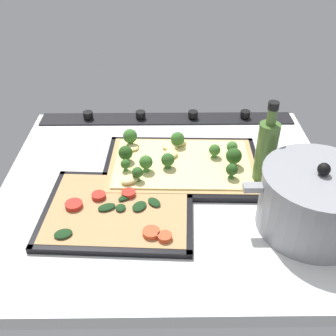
{
  "coord_description": "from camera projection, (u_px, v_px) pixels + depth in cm",
  "views": [
    {
      "loc": [
        0.82,
        74.26,
        56.75
      ],
      "look_at": [
        -0.02,
        -1.1,
        3.86
      ],
      "focal_mm": 43.44,
      "sensor_mm": 36.0,
      "label": 1
    }
  ],
  "objects": [
    {
      "name": "veggie_pizza_back",
      "position": [
        118.0,
        209.0,
        0.85
      ],
      "size": [
        29.83,
        24.07,
        1.9
      ],
      "color": "tan",
      "rests_on": "baking_tray_back"
    },
    {
      "name": "baking_tray_back",
      "position": [
        119.0,
        211.0,
        0.85
      ],
      "size": [
        32.36,
        26.6,
        1.3
      ],
      "color": "black",
      "rests_on": "ground_plane"
    },
    {
      "name": "ground_plane",
      "position": [
        168.0,
        190.0,
        0.94
      ],
      "size": [
        76.36,
        69.88,
        3.0
      ],
      "primitive_type": "cube",
      "color": "silver"
    },
    {
      "name": "baking_tray_front",
      "position": [
        182.0,
        168.0,
        0.98
      ],
      "size": [
        38.14,
        26.45,
        1.3
      ],
      "color": "black",
      "rests_on": "ground_plane"
    },
    {
      "name": "oil_bottle",
      "position": [
        266.0,
        153.0,
        0.89
      ],
      "size": [
        4.51,
        4.51,
        20.71
      ],
      "color": "#476B2D",
      "rests_on": "ground_plane"
    },
    {
      "name": "stove_control_panel",
      "position": [
        167.0,
        118.0,
        1.19
      ],
      "size": [
        73.3,
        7.0,
        2.6
      ],
      "color": "black",
      "rests_on": "ground_plane"
    },
    {
      "name": "broccoli_pizza",
      "position": [
        179.0,
        161.0,
        0.98
      ],
      "size": [
        35.67,
        23.97,
        6.05
      ],
      "color": "tan",
      "rests_on": "baking_tray_front"
    },
    {
      "name": "cooking_pot",
      "position": [
        315.0,
        201.0,
        0.79
      ],
      "size": [
        28.76,
        21.99,
        15.13
      ],
      "color": "gray",
      "rests_on": "ground_plane"
    }
  ]
}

